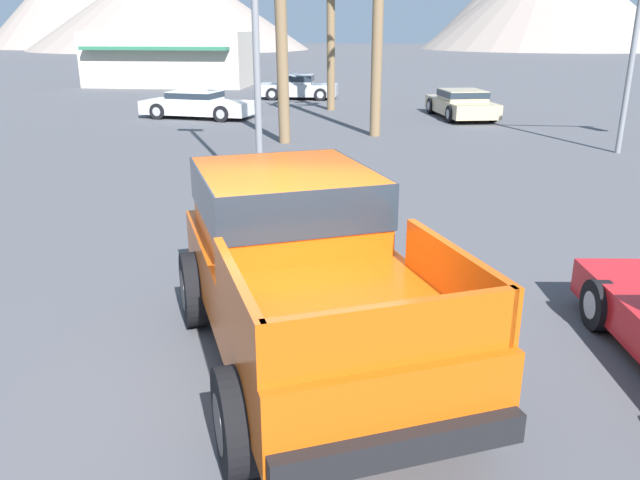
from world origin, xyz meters
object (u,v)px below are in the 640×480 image
Objects in this scene: orange_pickup_truck at (300,259)px; parked_car_white at (197,104)px; parked_car_tan at (461,103)px; parked_car_silver at (298,87)px.

orange_pickup_truck reaches higher than parked_car_white.
parked_car_white is (-10.74, -1.44, -0.02)m from parked_car_tan.
parked_car_silver is 0.85× the size of parked_car_white.
parked_car_silver is 8.36m from parked_car_white.
orange_pickup_truck is 1.11× the size of parked_car_white.
orange_pickup_truck is 1.29× the size of parked_car_silver.
parked_car_silver reaches higher than parked_car_tan.
parked_car_silver is at bearing 168.59° from parked_car_white.
parked_car_white is (-2.92, -7.83, -0.06)m from parked_car_silver.
parked_car_silver is at bearing 127.60° from parked_car_tan.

